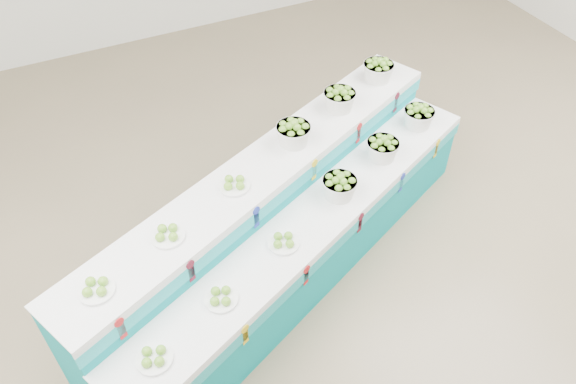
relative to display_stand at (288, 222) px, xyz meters
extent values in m
plane|color=#776850|center=(0.32, -0.54, -0.51)|extent=(10.00, 10.00, 0.00)
cylinder|color=white|center=(-1.38, -0.88, 0.26)|extent=(0.32, 0.32, 0.09)
cylinder|color=white|center=(-0.83, -0.64, 0.26)|extent=(0.32, 0.32, 0.09)
cylinder|color=white|center=(-0.22, -0.37, 0.26)|extent=(0.32, 0.32, 0.09)
cylinder|color=white|center=(-1.58, -0.43, 0.56)|extent=(0.32, 0.32, 0.09)
cylinder|color=white|center=(-1.03, -0.18, 0.56)|extent=(0.32, 0.32, 0.09)
cylinder|color=white|center=(-0.42, 0.09, 0.56)|extent=(0.32, 0.32, 0.09)
camera|label=1|loc=(-1.43, -2.94, 3.56)|focal=35.65mm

